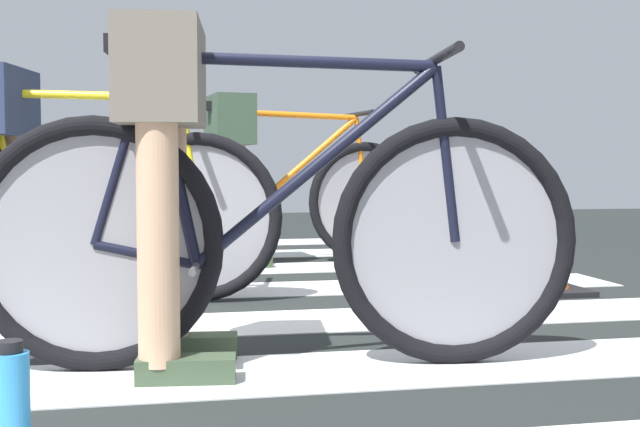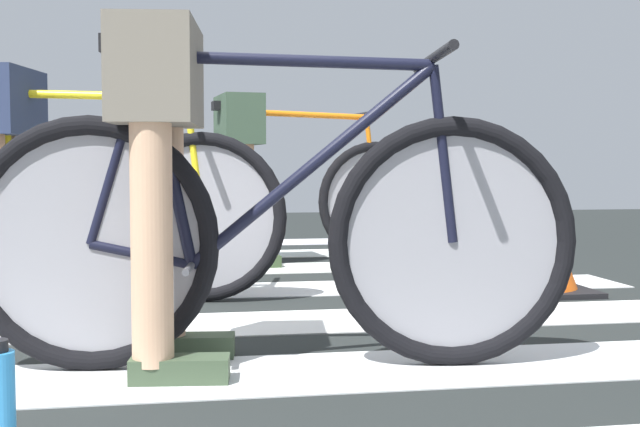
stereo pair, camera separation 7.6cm
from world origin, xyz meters
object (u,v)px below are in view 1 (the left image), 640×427
at_px(cyclist_1_of_3, 165,148).
at_px(water_bottle, 10,401).
at_px(bicycle_3_of_3, 283,198).
at_px(traffic_cone, 524,233).
at_px(bicycle_1_of_3, 277,233).
at_px(bicycle_2_of_3, 75,211).
at_px(cyclist_2_of_3, 0,151).
at_px(cyclist_3_of_3, 231,156).

bearing_deg(cyclist_1_of_3, water_bottle, -110.35).
distance_m(bicycle_3_of_3, traffic_cone, 1.54).
bearing_deg(bicycle_1_of_3, bicycle_3_of_3, 87.25).
xyz_separation_m(bicycle_1_of_3, water_bottle, (-0.62, -0.59, -0.28)).
relative_size(bicycle_2_of_3, traffic_cone, 3.06).
distance_m(cyclist_2_of_3, bicycle_3_of_3, 1.76).
xyz_separation_m(bicycle_1_of_3, cyclist_3_of_3, (0.08, 2.37, 0.24)).
bearing_deg(traffic_cone, bicycle_1_of_3, -137.93).
relative_size(bicycle_3_of_3, water_bottle, 7.49).
xyz_separation_m(water_bottle, traffic_cone, (1.94, 1.77, 0.16)).
relative_size(bicycle_2_of_3, bicycle_3_of_3, 0.99).
height_order(bicycle_3_of_3, traffic_cone, bicycle_3_of_3).
bearing_deg(cyclist_3_of_3, bicycle_1_of_3, -99.25).
distance_m(bicycle_2_of_3, traffic_cone, 1.99).
bearing_deg(cyclist_2_of_3, bicycle_3_of_3, 49.82).
height_order(bicycle_3_of_3, water_bottle, bicycle_3_of_3).
xyz_separation_m(cyclist_1_of_3, cyclist_2_of_3, (-0.67, 1.30, 0.01)).
height_order(bicycle_1_of_3, water_bottle, bicycle_1_of_3).
bearing_deg(bicycle_3_of_3, bicycle_1_of_3, -106.46).
bearing_deg(bicycle_2_of_3, cyclist_1_of_3, -62.17).
bearing_deg(bicycle_2_of_3, cyclist_2_of_3, -180.00).
bearing_deg(cyclist_3_of_3, cyclist_2_of_3, -142.82).
distance_m(bicycle_2_of_3, water_bottle, 1.88).
bearing_deg(traffic_cone, cyclist_1_of_3, -144.64).
height_order(bicycle_1_of_3, bicycle_3_of_3, same).
height_order(cyclist_2_of_3, bicycle_3_of_3, cyclist_2_of_3).
xyz_separation_m(bicycle_1_of_3, bicycle_3_of_3, (0.39, 2.41, 0.00)).
bearing_deg(cyclist_2_of_3, cyclist_1_of_3, -51.34).
distance_m(cyclist_1_of_3, bicycle_2_of_3, 1.31).
height_order(bicycle_2_of_3, traffic_cone, bicycle_2_of_3).
bearing_deg(water_bottle, bicycle_1_of_3, 43.35).
distance_m(water_bottle, traffic_cone, 2.63).
relative_size(cyclist_2_of_3, cyclist_3_of_3, 1.01).
bearing_deg(water_bottle, cyclist_2_of_3, 100.40).
bearing_deg(bicycle_2_of_3, water_bottle, -76.97).
xyz_separation_m(cyclist_2_of_3, bicycle_3_of_3, (1.36, 1.08, -0.25)).
relative_size(water_bottle, traffic_cone, 0.41).
distance_m(bicycle_2_of_3, cyclist_2_of_3, 0.40).
xyz_separation_m(bicycle_3_of_3, traffic_cone, (0.92, -1.23, -0.12)).
relative_size(cyclist_3_of_3, water_bottle, 4.20).
height_order(cyclist_1_of_3, traffic_cone, cyclist_1_of_3).
xyz_separation_m(cyclist_1_of_3, bicycle_2_of_3, (-0.36, 1.24, -0.24)).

